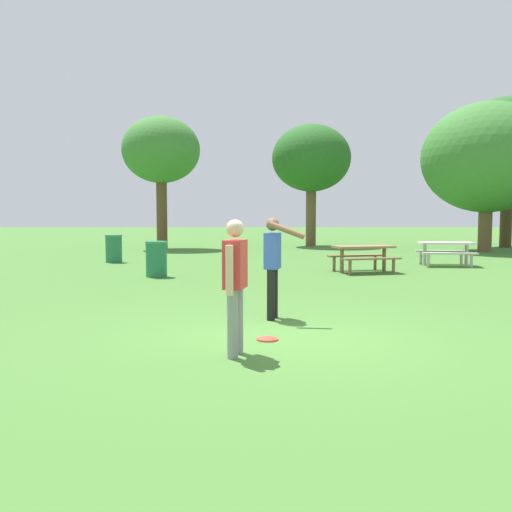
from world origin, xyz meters
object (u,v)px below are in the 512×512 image
(frisbee, at_px, (267,339))
(person_catcher, at_px, (273,260))
(person_thrower, at_px, (235,278))
(tree_tall_left, at_px, (161,151))
(tree_broad_center, at_px, (311,159))
(tree_slender_mid, at_px, (509,143))
(trash_can_beside_table, at_px, (156,259))
(picnic_table_near, at_px, (363,253))
(tree_far_right, at_px, (487,158))
(trash_can_further_along, at_px, (114,249))
(picnic_table_far, at_px, (446,248))

(frisbee, bearing_deg, person_catcher, 84.98)
(person_thrower, relative_size, tree_tall_left, 0.26)
(tree_tall_left, xyz_separation_m, tree_broad_center, (7.34, 2.11, -0.16))
(tree_tall_left, xyz_separation_m, tree_slender_mid, (16.89, 0.90, 0.51))
(frisbee, xyz_separation_m, tree_tall_left, (-4.54, 19.39, 4.61))
(trash_can_beside_table, distance_m, tree_slender_mid, 20.33)
(trash_can_beside_table, bearing_deg, frisbee, -69.72)
(tree_tall_left, bearing_deg, tree_slender_mid, 3.05)
(tree_broad_center, relative_size, tree_slender_mid, 0.85)
(picnic_table_near, bearing_deg, tree_broad_center, 90.89)
(tree_broad_center, bearing_deg, tree_far_right, -29.38)
(trash_can_beside_table, bearing_deg, person_thrower, -74.13)
(picnic_table_near, distance_m, tree_broad_center, 13.40)
(person_thrower, height_order, tree_tall_left, tree_tall_left)
(tree_far_right, bearing_deg, trash_can_further_along, -160.29)
(trash_can_beside_table, bearing_deg, picnic_table_near, 11.12)
(person_catcher, bearing_deg, picnic_table_far, 57.03)
(tree_slender_mid, bearing_deg, person_thrower, -121.14)
(frisbee, distance_m, tree_broad_center, 22.13)
(person_catcher, height_order, tree_tall_left, tree_tall_left)
(person_catcher, xyz_separation_m, picnic_table_near, (2.86, 7.15, -0.40))
(frisbee, distance_m, trash_can_beside_table, 8.06)
(person_catcher, distance_m, tree_far_right, 19.00)
(trash_can_beside_table, bearing_deg, tree_broad_center, 68.18)
(frisbee, bearing_deg, trash_can_further_along, 112.76)
(trash_can_beside_table, height_order, trash_can_further_along, same)
(picnic_table_far, distance_m, tree_tall_left, 14.31)
(picnic_table_near, height_order, tree_tall_left, tree_tall_left)
(person_thrower, relative_size, picnic_table_near, 0.82)
(trash_can_further_along, bearing_deg, tree_broad_center, 50.66)
(trash_can_beside_table, bearing_deg, tree_slender_mid, 40.10)
(tree_far_right, xyz_separation_m, tree_slender_mid, (2.24, 2.91, 1.01))
(trash_can_further_along, bearing_deg, tree_tall_left, 86.29)
(picnic_table_far, relative_size, tree_tall_left, 0.29)
(tree_tall_left, bearing_deg, person_catcher, -75.35)
(trash_can_beside_table, bearing_deg, tree_tall_left, 98.40)
(trash_can_beside_table, distance_m, trash_can_further_along, 4.95)
(person_thrower, distance_m, tree_slender_mid, 25.03)
(tree_broad_center, bearing_deg, person_thrower, -98.18)
(person_thrower, distance_m, trash_can_beside_table, 8.71)
(trash_can_further_along, relative_size, tree_slender_mid, 0.13)
(person_catcher, height_order, trash_can_beside_table, person_catcher)
(trash_can_beside_table, distance_m, tree_tall_left, 12.67)
(trash_can_beside_table, relative_size, trash_can_further_along, 1.00)
(frisbee, xyz_separation_m, trash_can_further_along, (-5.02, 11.96, 0.47))
(person_thrower, distance_m, person_catcher, 2.42)
(person_catcher, height_order, tree_slender_mid, tree_slender_mid)
(person_thrower, relative_size, frisbee, 5.55)
(person_thrower, relative_size, person_catcher, 1.00)
(frisbee, distance_m, tree_tall_left, 20.44)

